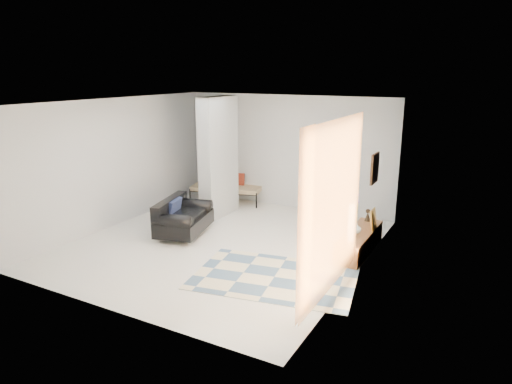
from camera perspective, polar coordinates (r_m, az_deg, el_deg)
The scene contains 17 objects.
floor at distance 9.23m, azimuth -4.19°, elevation -6.45°, with size 6.00×6.00×0.00m, color white.
ceiling at distance 8.62m, azimuth -4.54°, elevation 11.16°, with size 6.00×6.00×0.00m, color white.
wall_back at distance 11.41m, azimuth 3.83°, elevation 5.00°, with size 6.00×6.00×0.00m, color silver.
wall_front at distance 6.60m, azimuth -18.59°, elevation -3.15°, with size 6.00×6.00×0.00m, color silver.
wall_left at distance 10.54m, azimuth -17.07°, elevation 3.55°, with size 6.00×6.00×0.00m, color silver.
wall_right at distance 7.73m, azimuth 13.07°, elevation -0.15°, with size 6.00×6.00×0.00m, color silver.
partition_column at distance 10.72m, azimuth -4.69°, elevation 4.34°, with size 0.35×1.20×2.80m, color #A0A6A7.
hallway_door at distance 12.45m, azimuth -5.11°, elevation 4.03°, with size 0.85×0.06×2.04m, color white.
curtain at distance 6.67m, azimuth 9.75°, elevation -1.91°, with size 2.55×2.55×0.00m, color #FF9843.
wall_art at distance 8.53m, azimuth 14.62°, elevation 2.88°, with size 0.04×0.45×0.55m, color #371D0F.
media_console at distance 8.98m, azimuth 12.79°, elevation -6.03°, with size 0.45×1.76×0.80m.
loveseat at distance 9.74m, azimuth -9.28°, elevation -3.20°, with size 1.15×1.59×0.76m.
daybed at distance 12.01m, azimuth -3.76°, elevation 0.69°, with size 1.94×1.20×0.77m.
area_rug at distance 7.79m, azimuth 2.30°, elevation -10.59°, with size 2.66×1.77×0.01m, color beige.
cylinder_lamp at distance 8.31m, azimuth 11.82°, elevation -3.77°, with size 0.12×0.12×0.68m, color white.
bronze_figurine at distance 9.54m, azimuth 13.79°, elevation -2.81°, with size 0.12×0.12×0.25m, color #302215, non-canonical shape.
vase at distance 8.80m, azimuth 12.41°, elevation -4.39°, with size 0.19×0.19×0.20m, color white.
Camera 1 is at (4.68, -7.22, 3.35)m, focal length 32.00 mm.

